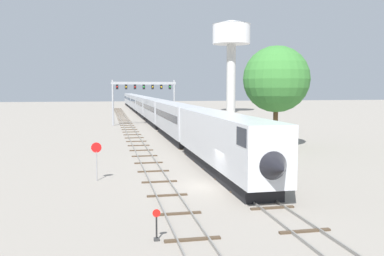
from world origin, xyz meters
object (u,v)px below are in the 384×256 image
object	(u,v)px
water_tower	(231,39)
trackside_tree_left	(276,79)
signal_gantry	(144,92)
switch_stand	(157,229)
passenger_train	(145,106)
stop_sign	(97,156)

from	to	relation	value
water_tower	trackside_tree_left	world-z (taller)	water_tower
signal_gantry	trackside_tree_left	distance (m)	35.50
signal_gantry	water_tower	distance (m)	48.41
water_tower	signal_gantry	bearing A→B (deg)	-127.56
water_tower	switch_stand	xyz separation A→B (m)	(-32.98, -96.98, -20.38)
passenger_train	stop_sign	world-z (taller)	passenger_train
switch_stand	stop_sign	xyz separation A→B (m)	(-2.90, 13.22, 1.35)
water_tower	switch_stand	bearing A→B (deg)	-108.78
passenger_train	water_tower	size ratio (longest dim) A/B	6.14
passenger_train	switch_stand	xyz separation A→B (m)	(-7.10, -83.85, -2.09)
switch_stand	stop_sign	size ratio (longest dim) A/B	0.51
passenger_train	water_tower	bearing A→B (deg)	26.90
signal_gantry	switch_stand	distance (m)	60.86
switch_stand	trackside_tree_left	bearing A→B (deg)	57.72
signal_gantry	trackside_tree_left	size ratio (longest dim) A/B	1.03
signal_gantry	stop_sign	size ratio (longest dim) A/B	4.20
signal_gantry	passenger_train	bearing A→B (deg)	84.52
water_tower	stop_sign	distance (m)	93.08
stop_sign	trackside_tree_left	distance (m)	25.14
signal_gantry	water_tower	xyz separation A→B (m)	(28.13, 36.58, 14.64)
trackside_tree_left	signal_gantry	bearing A→B (deg)	110.28
switch_stand	trackside_tree_left	xyz separation A→B (m)	(17.14, 27.14, 7.41)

